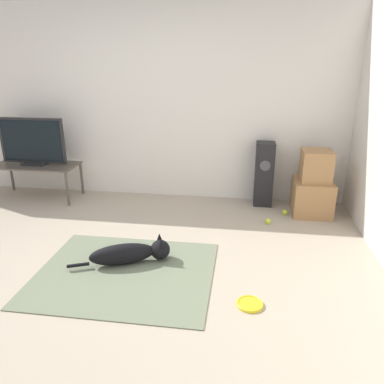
# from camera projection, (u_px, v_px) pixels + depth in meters

# --- Properties ---
(ground_plane) EXTENTS (12.00, 12.00, 0.00)m
(ground_plane) POSITION_uv_depth(u_px,v_px,m) (107.00, 270.00, 3.49)
(ground_plane) COLOR #B2A38E
(wall_back) EXTENTS (8.00, 0.06, 2.55)m
(wall_back) POSITION_uv_depth(u_px,v_px,m) (155.00, 104.00, 5.00)
(wall_back) COLOR silver
(wall_back) RESTS_ON ground_plane
(area_rug) EXTENTS (1.61, 1.33, 0.01)m
(area_rug) POSITION_uv_depth(u_px,v_px,m) (125.00, 273.00, 3.44)
(area_rug) COLOR slate
(area_rug) RESTS_ON ground_plane
(dog) EXTENTS (0.91, 0.45, 0.25)m
(dog) POSITION_uv_depth(u_px,v_px,m) (132.00, 253.00, 3.57)
(dog) COLOR black
(dog) RESTS_ON area_rug
(frisbee) EXTENTS (0.22, 0.22, 0.03)m
(frisbee) POSITION_uv_depth(u_px,v_px,m) (250.00, 304.00, 3.00)
(frisbee) COLOR yellow
(frisbee) RESTS_ON ground_plane
(cardboard_box_lower) EXTENTS (0.47, 0.47, 0.44)m
(cardboard_box_lower) POSITION_uv_depth(u_px,v_px,m) (312.00, 197.00, 4.67)
(cardboard_box_lower) COLOR #A87A4C
(cardboard_box_lower) RESTS_ON ground_plane
(cardboard_box_upper) EXTENTS (0.35, 0.35, 0.38)m
(cardboard_box_upper) POSITION_uv_depth(u_px,v_px,m) (316.00, 166.00, 4.54)
(cardboard_box_upper) COLOR #A87A4C
(cardboard_box_upper) RESTS_ON cardboard_box_lower
(floor_speaker) EXTENTS (0.24, 0.24, 0.85)m
(floor_speaker) POSITION_uv_depth(u_px,v_px,m) (264.00, 174.00, 4.91)
(floor_speaker) COLOR black
(floor_speaker) RESTS_ON ground_plane
(tv_stand) EXTENTS (1.14, 0.52, 0.48)m
(tv_stand) POSITION_uv_depth(u_px,v_px,m) (36.00, 168.00, 5.15)
(tv_stand) COLOR brown
(tv_stand) RESTS_ON ground_plane
(tv) EXTENTS (0.91, 0.20, 0.64)m
(tv) POSITION_uv_depth(u_px,v_px,m) (32.00, 142.00, 5.03)
(tv) COLOR #232326
(tv) RESTS_ON tv_stand
(tennis_ball_by_boxes) EXTENTS (0.07, 0.07, 0.07)m
(tennis_ball_by_boxes) POSITION_uv_depth(u_px,v_px,m) (268.00, 221.00, 4.45)
(tennis_ball_by_boxes) COLOR #C6E033
(tennis_ball_by_boxes) RESTS_ON ground_plane
(tennis_ball_near_speaker) EXTENTS (0.07, 0.07, 0.07)m
(tennis_ball_near_speaker) POSITION_uv_depth(u_px,v_px,m) (285.00, 212.00, 4.70)
(tennis_ball_near_speaker) COLOR #C6E033
(tennis_ball_near_speaker) RESTS_ON ground_plane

